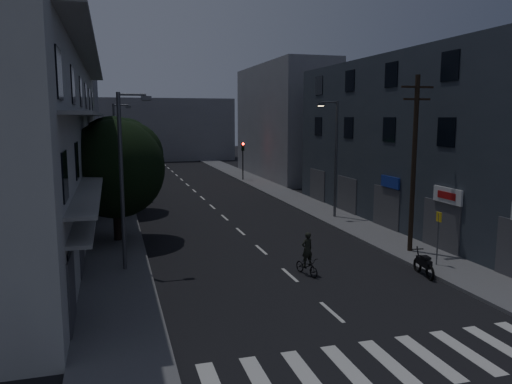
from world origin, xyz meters
TOP-DOWN VIEW (x-y plane):
  - ground at (0.00, 25.00)m, footprint 160.00×160.00m
  - sidewalk_left at (-7.50, 25.00)m, footprint 3.00×90.00m
  - sidewalk_right at (7.50, 25.00)m, footprint 3.00×90.00m
  - crosswalk at (-0.00, -2.00)m, footprint 10.90×3.00m
  - lane_markings at (0.00, 31.25)m, footprint 0.15×60.50m
  - building_left at (-11.98, 18.00)m, footprint 7.00×36.00m
  - building_right at (11.99, 14.00)m, footprint 6.19×28.00m
  - building_far_left at (-12.00, 48.00)m, footprint 6.00×20.00m
  - building_far_right at (12.00, 42.00)m, footprint 6.00×20.00m
  - building_far_end at (0.00, 70.00)m, footprint 24.00×8.00m
  - tree_near at (-7.31, 14.89)m, footprint 5.53×5.53m
  - tree_mid at (-7.29, 23.95)m, footprint 5.69×5.69m
  - tree_far at (-7.52, 33.85)m, footprint 5.19×5.19m
  - traffic_signal_far_right at (6.45, 39.51)m, footprint 0.28×0.37m
  - traffic_signal_far_left at (-6.73, 39.66)m, footprint 0.28×0.37m
  - street_lamp_left_near at (-7.02, 9.08)m, footprint 1.51×0.25m
  - street_lamp_right at (7.24, 17.56)m, footprint 1.51×0.25m
  - street_lamp_left_far at (-7.11, 29.56)m, footprint 1.51×0.25m
  - utility_pole at (7.28, 8.18)m, footprint 1.80×0.24m
  - bus_stop_sign at (7.06, 5.62)m, footprint 0.06×0.35m
  - motorcycle at (5.75, 4.76)m, footprint 0.57×1.91m
  - cyclist at (0.75, 6.32)m, footprint 0.94×1.65m

SIDE VIEW (x-z plane):
  - ground at x=0.00m, z-range 0.00..0.00m
  - crosswalk at x=0.00m, z-range 0.00..0.01m
  - lane_markings at x=0.00m, z-range 0.00..0.01m
  - sidewalk_left at x=-7.50m, z-range 0.00..0.15m
  - sidewalk_right at x=7.50m, z-range 0.00..0.15m
  - motorcycle at x=5.75m, z-range -0.13..1.10m
  - cyclist at x=0.75m, z-range -0.32..1.65m
  - bus_stop_sign at x=7.06m, z-range 0.63..3.15m
  - traffic_signal_far_right at x=6.45m, z-range 1.05..5.15m
  - traffic_signal_far_left at x=-6.73m, z-range 1.05..5.15m
  - tree_far at x=-7.52m, z-range 0.96..7.38m
  - tree_near at x=-7.31m, z-range 1.01..7.82m
  - tree_mid at x=-7.29m, z-range 1.02..8.02m
  - street_lamp_left_near at x=-7.02m, z-range 0.60..8.60m
  - street_lamp_right at x=7.24m, z-range 0.60..8.60m
  - street_lamp_left_far at x=-7.11m, z-range 0.60..8.60m
  - utility_pole at x=7.28m, z-range 0.37..9.37m
  - building_far_end at x=0.00m, z-range 0.00..10.00m
  - building_right at x=11.99m, z-range 0.00..11.00m
  - building_far_right at x=12.00m, z-range 0.00..13.00m
  - building_left at x=-11.98m, z-range -0.01..13.99m
  - building_far_left at x=-12.00m, z-range 0.00..16.00m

